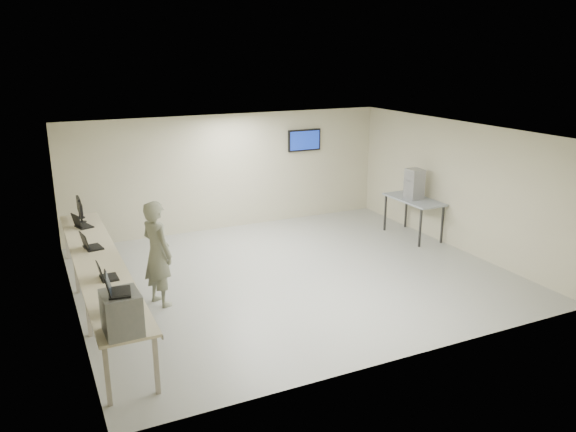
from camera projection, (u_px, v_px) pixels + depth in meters
name	position (u px, v px, depth m)	size (l,w,h in m)	color
room	(293.00, 205.00, 10.71)	(8.01, 7.01, 2.81)	#A0A290
workbench	(99.00, 264.00, 9.34)	(0.76, 6.00, 0.90)	beige
equipment_box	(122.00, 313.00, 6.83)	(0.44, 0.50, 0.52)	slate
laptop_on_box	(115.00, 288.00, 6.72)	(0.34, 0.39, 0.28)	black
laptop_0	(117.00, 304.00, 7.50)	(0.36, 0.42, 0.30)	black
laptop_1	(105.00, 275.00, 8.51)	(0.29, 0.35, 0.27)	black
laptop_2	(90.00, 245.00, 9.82)	(0.37, 0.42, 0.30)	black
laptop_3	(81.00, 224.00, 11.00)	(0.39, 0.42, 0.28)	black
monitor_near	(81.00, 211.00, 11.28)	(0.18, 0.41, 0.41)	black
monitor_far	(79.00, 206.00, 11.56)	(0.20, 0.44, 0.44)	black
soldier	(157.00, 253.00, 9.53)	(0.67, 0.44, 1.85)	#727757
side_table	(414.00, 202.00, 13.09)	(0.72, 1.54, 0.93)	gray
storage_bins	(414.00, 184.00, 12.96)	(0.33, 0.37, 0.70)	gray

